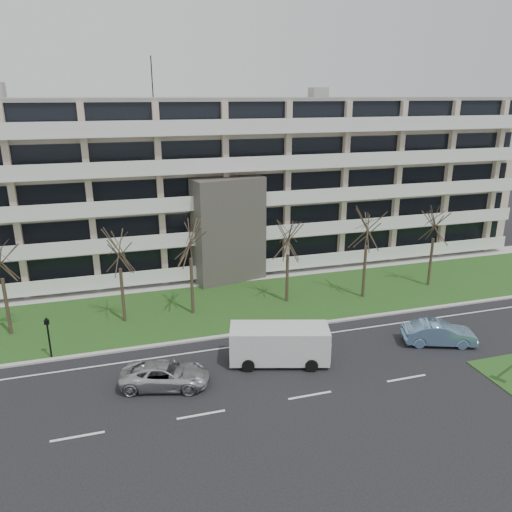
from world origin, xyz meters
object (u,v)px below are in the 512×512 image
object	(u,v)px
blue_sedan	(439,333)
white_van	(281,341)
pedestrian_signal	(48,333)
silver_pickup	(165,375)

from	to	relation	value
blue_sedan	white_van	bearing A→B (deg)	105.30
pedestrian_signal	blue_sedan	bearing A→B (deg)	-0.63
white_van	silver_pickup	bearing A→B (deg)	-158.41
blue_sedan	white_van	world-z (taller)	white_van
silver_pickup	pedestrian_signal	xyz separation A→B (m)	(-6.41, 5.05, 1.07)
blue_sedan	white_van	size ratio (longest dim) A/B	0.73
silver_pickup	blue_sedan	xyz separation A→B (m)	(17.72, -0.15, 0.07)
silver_pickup	white_van	xyz separation A→B (m)	(7.04, 0.63, 0.69)
silver_pickup	blue_sedan	size ratio (longest dim) A/B	1.07
silver_pickup	white_van	world-z (taller)	white_van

